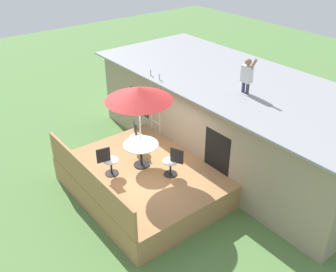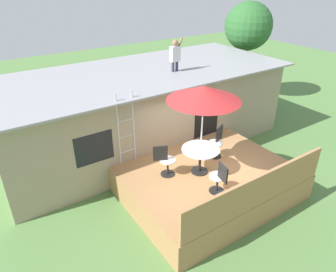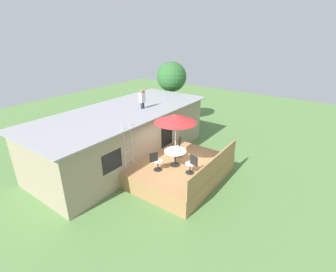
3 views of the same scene
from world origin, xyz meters
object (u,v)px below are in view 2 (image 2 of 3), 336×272
patio_umbrella (204,93)px  patio_table (200,154)px  patio_chair_left (165,161)px  patio_chair_near (219,178)px  patio_chair_right (217,142)px  person_figure (175,53)px  backyard_tree (248,27)px  step_ladder (126,128)px

patio_umbrella → patio_table: bearing=-3.6°
patio_chair_left → patio_umbrella: bearing=-0.0°
patio_chair_left → patio_chair_near: (0.69, -1.43, 0.00)m
patio_table → patio_chair_right: size_ratio=1.13×
patio_umbrella → patio_chair_near: size_ratio=2.76×
person_figure → patio_chair_near: (-1.40, -4.00, -2.14)m
patio_chair_near → backyard_tree: size_ratio=0.20×
person_figure → backyard_tree: backyard_tree is taller
backyard_tree → person_figure: bearing=-161.1°
patio_chair_left → patio_chair_right: 1.87m
patio_umbrella → patio_chair_left: bearing=154.7°
patio_chair_left → person_figure: bearing=76.2°
patio_table → step_ladder: 2.21m
patio_umbrella → step_ladder: patio_umbrella is taller
person_figure → patio_chair_left: size_ratio=1.21×
patio_table → backyard_tree: 8.42m
patio_chair_right → patio_chair_near: size_ratio=1.00×
patio_chair_right → backyard_tree: size_ratio=0.20×
patio_chair_right → backyard_tree: bearing=-164.7°
patio_table → patio_umbrella: (-0.00, 0.00, 1.76)m
patio_chair_right → backyard_tree: (5.57, 4.40, 2.28)m
patio_umbrella → person_figure: person_figure is taller
step_ladder → person_figure: (2.64, 1.39, 1.49)m
patio_chair_left → backyard_tree: (7.44, 4.40, 2.28)m
patio_table → patio_chair_left: size_ratio=1.13×
patio_chair_left → patio_chair_near: 1.59m
patio_table → patio_chair_near: bearing=-100.9°
patio_table → patio_chair_near: size_ratio=1.13×
patio_table → patio_chair_left: 0.99m
person_figure → patio_chair_near: person_figure is taller
backyard_tree → patio_chair_left: bearing=-149.4°
patio_table → step_ladder: (-1.43, 1.61, 0.51)m
person_figure → patio_chair_right: person_figure is taller
patio_chair_right → patio_umbrella: bearing=0.0°
patio_umbrella → backyard_tree: (6.55, 4.82, 0.39)m
step_ladder → patio_chair_right: step_ladder is taller
step_ladder → patio_chair_left: size_ratio=2.39×
step_ladder → patio_table: bearing=-48.2°
patio_umbrella → step_ladder: bearing=131.8°
patio_table → person_figure: 3.80m
patio_table → patio_umbrella: bearing=176.4°
patio_table → patio_chair_left: patio_chair_left is taller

